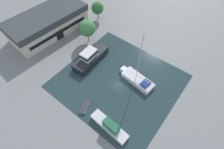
{
  "coord_description": "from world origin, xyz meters",
  "views": [
    {
      "loc": [
        -20.6,
        -14.18,
        35.4
      ],
      "look_at": [
        0.0,
        2.08,
        1.0
      ],
      "focal_mm": 28.0,
      "sensor_mm": 36.0,
      "label": 1
    }
  ],
  "objects_px": {
    "quay_tree_by_water": "(98,8)",
    "small_dinghy": "(85,106)",
    "parked_car": "(86,26)",
    "cabin_boat": "(110,126)",
    "motor_cruiser": "(90,57)",
    "warehouse_building": "(48,23)",
    "quay_tree_near_building": "(87,28)",
    "sailboat_moored": "(137,79)"
  },
  "relations": [
    {
      "from": "motor_cruiser",
      "to": "small_dinghy",
      "type": "bearing_deg",
      "value": 124.26
    },
    {
      "from": "sailboat_moored",
      "to": "cabin_boat",
      "type": "height_order",
      "value": "sailboat_moored"
    },
    {
      "from": "quay_tree_near_building",
      "to": "small_dinghy",
      "type": "xyz_separation_m",
      "value": [
        -16.77,
        -14.37,
        -4.13
      ]
    },
    {
      "from": "parked_car",
      "to": "sailboat_moored",
      "type": "bearing_deg",
      "value": 170.56
    },
    {
      "from": "small_dinghy",
      "to": "cabin_boat",
      "type": "bearing_deg",
      "value": -28.16
    },
    {
      "from": "quay_tree_near_building",
      "to": "parked_car",
      "type": "distance_m",
      "value": 6.82
    },
    {
      "from": "parked_car",
      "to": "sailboat_moored",
      "type": "xyz_separation_m",
      "value": [
        -7.29,
        -24.09,
        -0.14
      ]
    },
    {
      "from": "warehouse_building",
      "to": "motor_cruiser",
      "type": "height_order",
      "value": "warehouse_building"
    },
    {
      "from": "warehouse_building",
      "to": "cabin_boat",
      "type": "relative_size",
      "value": 2.72
    },
    {
      "from": "sailboat_moored",
      "to": "small_dinghy",
      "type": "xyz_separation_m",
      "value": [
        -13.16,
        5.24,
        -0.41
      ]
    },
    {
      "from": "warehouse_building",
      "to": "motor_cruiser",
      "type": "xyz_separation_m",
      "value": [
        -1.33,
        -18.27,
        -1.81
      ]
    },
    {
      "from": "warehouse_building",
      "to": "small_dinghy",
      "type": "xyz_separation_m",
      "value": [
        -12.51,
        -26.71,
        -2.83
      ]
    },
    {
      "from": "sailboat_moored",
      "to": "motor_cruiser",
      "type": "xyz_separation_m",
      "value": [
        -1.98,
        13.68,
        0.61
      ]
    },
    {
      "from": "parked_car",
      "to": "cabin_boat",
      "type": "height_order",
      "value": "cabin_boat"
    },
    {
      "from": "sailboat_moored",
      "to": "small_dinghy",
      "type": "bearing_deg",
      "value": 165.13
    },
    {
      "from": "warehouse_building",
      "to": "parked_car",
      "type": "height_order",
      "value": "warehouse_building"
    },
    {
      "from": "quay_tree_by_water",
      "to": "cabin_boat",
      "type": "xyz_separation_m",
      "value": [
        -27.11,
        -26.76,
        -2.84
      ]
    },
    {
      "from": "motor_cruiser",
      "to": "small_dinghy",
      "type": "distance_m",
      "value": 14.05
    },
    {
      "from": "warehouse_building",
      "to": "small_dinghy",
      "type": "distance_m",
      "value": 29.63
    },
    {
      "from": "quay_tree_near_building",
      "to": "quay_tree_by_water",
      "type": "relative_size",
      "value": 1.18
    },
    {
      "from": "motor_cruiser",
      "to": "quay_tree_by_water",
      "type": "bearing_deg",
      "value": -57.91
    },
    {
      "from": "motor_cruiser",
      "to": "small_dinghy",
      "type": "relative_size",
      "value": 3.14
    },
    {
      "from": "warehouse_building",
      "to": "sailboat_moored",
      "type": "bearing_deg",
      "value": -84.6
    },
    {
      "from": "small_dinghy",
      "to": "cabin_boat",
      "type": "distance_m",
      "value": 7.41
    },
    {
      "from": "quay_tree_near_building",
      "to": "quay_tree_by_water",
      "type": "xyz_separation_m",
      "value": [
        10.1,
        5.0,
        -0.67
      ]
    },
    {
      "from": "quay_tree_by_water",
      "to": "warehouse_building",
      "type": "bearing_deg",
      "value": 152.92
    },
    {
      "from": "quay_tree_by_water",
      "to": "small_dinghy",
      "type": "bearing_deg",
      "value": -144.2
    },
    {
      "from": "small_dinghy",
      "to": "cabin_boat",
      "type": "height_order",
      "value": "cabin_boat"
    },
    {
      "from": "sailboat_moored",
      "to": "warehouse_building",
      "type": "bearing_deg",
      "value": 97.99
    },
    {
      "from": "sailboat_moored",
      "to": "small_dinghy",
      "type": "distance_m",
      "value": 14.17
    },
    {
      "from": "parked_car",
      "to": "small_dinghy",
      "type": "relative_size",
      "value": 1.31
    },
    {
      "from": "parked_car",
      "to": "cabin_boat",
      "type": "xyz_separation_m",
      "value": [
        -20.71,
        -26.24,
        0.08
      ]
    },
    {
      "from": "cabin_boat",
      "to": "parked_car",
      "type": "bearing_deg",
      "value": 55.29
    },
    {
      "from": "parked_car",
      "to": "sailboat_moored",
      "type": "distance_m",
      "value": 25.17
    },
    {
      "from": "warehouse_building",
      "to": "sailboat_moored",
      "type": "relative_size",
      "value": 1.62
    },
    {
      "from": "quay_tree_by_water",
      "to": "motor_cruiser",
      "type": "relative_size",
      "value": 0.51
    },
    {
      "from": "quay_tree_by_water",
      "to": "motor_cruiser",
      "type": "xyz_separation_m",
      "value": [
        -15.68,
        -10.93,
        -2.45
      ]
    },
    {
      "from": "cabin_boat",
      "to": "quay_tree_by_water",
      "type": "bearing_deg",
      "value": 48.18
    },
    {
      "from": "warehouse_building",
      "to": "parked_car",
      "type": "xyz_separation_m",
      "value": [
        7.95,
        -7.86,
        -2.28
      ]
    },
    {
      "from": "small_dinghy",
      "to": "sailboat_moored",
      "type": "bearing_deg",
      "value": 42.08
    },
    {
      "from": "parked_car",
      "to": "motor_cruiser",
      "type": "distance_m",
      "value": 13.95
    },
    {
      "from": "quay_tree_by_water",
      "to": "motor_cruiser",
      "type": "height_order",
      "value": "quay_tree_by_water"
    }
  ]
}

